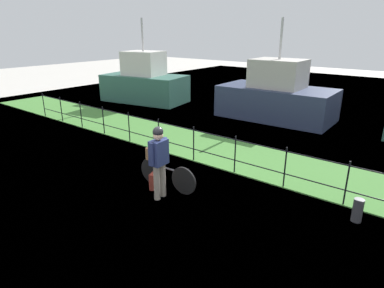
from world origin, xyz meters
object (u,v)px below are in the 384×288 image
Objects in this scene: backpack_on_paving at (155,181)px; terrier_dog at (155,145)px; wooden_crate at (155,154)px; mooring_bollard at (358,210)px; moored_boat_mid at (145,83)px; moored_boat_near at (276,97)px; bicycle_main at (167,175)px; cyclist_person at (159,156)px.

terrier_dog is at bearing -168.07° from backpack_on_paving.
wooden_crate is 4.53m from mooring_bollard.
moored_boat_mid is (-11.78, 5.55, 0.72)m from mooring_bollard.
moored_boat_mid is (-7.51, 6.85, -0.08)m from terrier_dog.
mooring_bollard is (4.30, 1.30, -0.57)m from wooden_crate.
moored_boat_near is (-0.50, 7.81, 0.11)m from wooden_crate.
terrier_dog is 10.17m from moored_boat_mid.
terrier_dog reaches higher than backpack_on_paving.
mooring_bollard reaches higher than backpack_on_paving.
moored_boat_near is 7.05m from moored_boat_mid.
wooden_crate reaches higher than mooring_bollard.
bicycle_main is 4.15m from mooring_bollard.
backpack_on_paving is 4.41m from mooring_bollard.
moored_boat_mid reaches higher than moored_boat_near.
mooring_bollard is at bearing 18.01° from bicycle_main.
wooden_crate is 0.71× the size of mooring_bollard.
moored_boat_mid is (-7.62, 7.03, 0.76)m from backpack_on_paving.
moored_boat_mid reaches higher than terrier_dog.
moored_boat_near is (-1.05, 8.23, -0.07)m from cyclist_person.
cyclist_person reaches higher than bicycle_main.
wooden_crate is 0.23m from terrier_dog.
backpack_on_paving is (0.14, -0.18, -0.62)m from wooden_crate.
wooden_crate is at bearing -42.49° from moored_boat_mid.
bicycle_main is at bearing 113.60° from cyclist_person.
bicycle_main is at bearing 3.24° from wooden_crate.
moored_boat_mid is (-6.98, -0.96, 0.04)m from moored_boat_near.
moored_boat_mid is at bearing 154.76° from mooring_bollard.
moored_boat_near is (-0.53, 7.81, -0.11)m from terrier_dog.
cyclist_person is 0.36× the size of moored_boat_mid.
mooring_bollard is (3.75, 1.72, -0.76)m from cyclist_person.
wooden_crate is 0.07× the size of moored_boat_mid.
moored_boat_near is at bearing 7.82° from moored_boat_mid.
bicycle_main is 5.16× the size of terrier_dog.
moored_boat_mid is at bearing 138.89° from bicycle_main.
wooden_crate is 0.20× the size of cyclist_person.
wooden_crate is at bearing -176.76° from bicycle_main.
terrier_dog is at bearing -163.06° from mooring_bollard.
wooden_crate is 0.71m from cyclist_person.
cyclist_person is (0.52, -0.42, -0.04)m from terrier_dog.
backpack_on_paving is 0.82× the size of mooring_bollard.
terrier_dog is at bearing -42.39° from moored_boat_mid.
moored_boat_near reaches higher than mooring_bollard.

